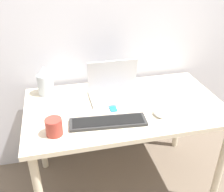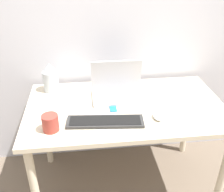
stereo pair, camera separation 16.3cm
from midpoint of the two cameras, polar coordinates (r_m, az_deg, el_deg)
name	(u,v)px [view 2 (the right image)]	position (r m, az deg, el deg)	size (l,w,h in m)	color
wall_back	(118,9)	(1.95, 3.77, 18.25)	(6.00, 0.05, 2.50)	silver
desk	(125,116)	(1.78, 5.58, -4.35)	(1.30, 0.75, 0.72)	beige
laptop	(117,89)	(1.81, 3.74, 1.44)	(0.35, 0.24, 0.25)	silver
keyboard	(105,122)	(1.55, 1.53, -5.68)	(0.46, 0.16, 0.02)	#2D2D2D
mouse	(158,116)	(1.63, 12.78, -4.41)	(0.06, 0.09, 0.03)	silver
vase	(50,78)	(1.89, -10.89, 3.91)	(0.11, 0.11, 0.21)	silver
mp3_player	(113,109)	(1.68, 3.08, -2.96)	(0.04, 0.06, 0.01)	#1E7FB7
mug	(50,123)	(1.50, -10.24, -5.88)	(0.09, 0.09, 0.10)	#9E382D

